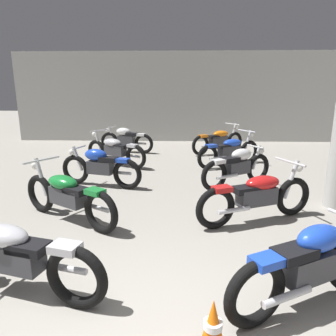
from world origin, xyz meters
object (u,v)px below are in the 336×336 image
(motorcycle_left_row_1, at_px, (67,195))
(traffic_cone, at_px, (213,331))
(motorcycle_left_row_4, at_px, (126,139))
(motorcycle_right_row_2, at_px, (238,166))
(motorcycle_right_row_3, at_px, (230,150))
(motorcycle_right_row_0, at_px, (310,264))
(motorcycle_left_row_2, at_px, (100,166))
(motorcycle_left_row_3, at_px, (115,150))
(motorcycle_right_row_4, at_px, (219,140))
(motorcycle_right_row_1, at_px, (257,195))
(motorcycle_left_row_0, at_px, (11,254))

(motorcycle_left_row_1, distance_m, traffic_cone, 3.34)
(motorcycle_left_row_4, xyz_separation_m, traffic_cone, (2.10, -8.40, -0.20))
(motorcycle_right_row_2, relative_size, motorcycle_right_row_3, 0.90)
(motorcycle_right_row_2, bearing_deg, motorcycle_right_row_3, 86.35)
(motorcycle_right_row_0, bearing_deg, motorcycle_left_row_2, 128.22)
(motorcycle_left_row_1, relative_size, traffic_cone, 3.51)
(motorcycle_right_row_3, relative_size, traffic_cone, 3.52)
(motorcycle_left_row_2, height_order, motorcycle_right_row_2, same)
(motorcycle_left_row_3, relative_size, motorcycle_right_row_4, 1.02)
(motorcycle_left_row_4, distance_m, motorcycle_right_row_1, 6.47)
(motorcycle_right_row_3, bearing_deg, traffic_cone, -99.96)
(motorcycle_right_row_0, bearing_deg, motorcycle_left_row_0, 178.37)
(motorcycle_left_row_1, bearing_deg, motorcycle_left_row_4, 90.21)
(motorcycle_right_row_0, relative_size, motorcycle_right_row_2, 1.05)
(motorcycle_left_row_3, xyz_separation_m, traffic_cone, (2.09, -6.49, -0.19))
(motorcycle_right_row_0, bearing_deg, motorcycle_left_row_3, 118.02)
(motorcycle_right_row_1, distance_m, traffic_cone, 2.90)
(traffic_cone, bearing_deg, motorcycle_right_row_0, 33.71)
(motorcycle_left_row_0, height_order, traffic_cone, motorcycle_left_row_0)
(motorcycle_left_row_0, bearing_deg, motorcycle_left_row_4, 90.76)
(motorcycle_left_row_2, height_order, motorcycle_left_row_4, same)
(motorcycle_left_row_4, xyz_separation_m, motorcycle_right_row_3, (3.25, -1.86, -0.01))
(motorcycle_left_row_0, bearing_deg, motorcycle_left_row_3, 90.97)
(motorcycle_right_row_0, xyz_separation_m, motorcycle_right_row_3, (0.15, 5.87, -0.01))
(motorcycle_left_row_1, bearing_deg, motorcycle_right_row_2, 33.04)
(motorcycle_left_row_0, relative_size, motorcycle_right_row_4, 1.14)
(motorcycle_left_row_0, relative_size, motorcycle_left_row_2, 1.11)
(motorcycle_left_row_1, height_order, motorcycle_right_row_4, same)
(motorcycle_left_row_4, distance_m, motorcycle_right_row_3, 3.74)
(motorcycle_left_row_3, bearing_deg, motorcycle_left_row_1, -89.76)
(motorcycle_right_row_2, height_order, motorcycle_right_row_4, motorcycle_right_row_4)
(motorcycle_right_row_1, height_order, traffic_cone, motorcycle_right_row_1)
(motorcycle_right_row_1, relative_size, motorcycle_right_row_3, 1.07)
(motorcycle_left_row_2, distance_m, motorcycle_right_row_1, 3.51)
(motorcycle_right_row_4, distance_m, traffic_cone, 8.45)
(motorcycle_left_row_0, xyz_separation_m, motorcycle_right_row_1, (2.99, 1.96, 0.00))
(motorcycle_right_row_4, relative_size, traffic_cone, 3.46)
(motorcycle_left_row_1, relative_size, motorcycle_right_row_2, 1.11)
(motorcycle_left_row_3, relative_size, motorcycle_right_row_3, 1.01)
(motorcycle_left_row_3, xyz_separation_m, motorcycle_right_row_0, (3.10, -5.82, 0.01))
(motorcycle_left_row_1, height_order, motorcycle_right_row_3, same)
(motorcycle_left_row_4, bearing_deg, motorcycle_left_row_0, -89.24)
(motorcycle_right_row_4, bearing_deg, motorcycle_left_row_4, 179.73)
(motorcycle_left_row_4, relative_size, motorcycle_right_row_0, 1.07)
(motorcycle_left_row_1, height_order, motorcycle_left_row_4, motorcycle_left_row_1)
(motorcycle_left_row_0, height_order, motorcycle_right_row_2, motorcycle_left_row_0)
(motorcycle_left_row_2, bearing_deg, motorcycle_left_row_3, 92.09)
(motorcycle_left_row_1, relative_size, motorcycle_right_row_4, 1.01)
(motorcycle_left_row_1, relative_size, motorcycle_right_row_3, 1.00)
(motorcycle_right_row_2, xyz_separation_m, traffic_cone, (-1.03, -4.63, -0.20))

